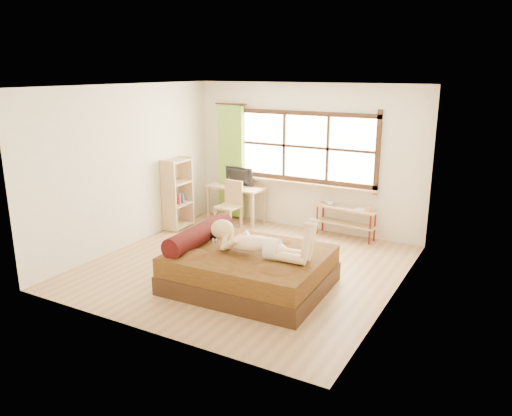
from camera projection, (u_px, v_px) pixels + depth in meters
The scene contains 18 objects.
floor at pixel (245, 266), 7.67m from camera, with size 4.50×4.50×0.00m, color #9E754C.
ceiling at pixel (243, 86), 6.94m from camera, with size 4.50×4.50×0.00m, color white.
wall_back at pixel (306, 158), 9.20m from camera, with size 4.50×4.50×0.00m, color silver.
wall_front at pixel (139, 220), 5.41m from camera, with size 4.50×4.50×0.00m, color silver.
wall_left at pixel (129, 167), 8.36m from camera, with size 4.50×4.50×0.00m, color silver.
wall_right at pixel (399, 199), 6.25m from camera, with size 4.50×4.50×0.00m, color silver.
window at pixel (305, 149), 9.13m from camera, with size 2.80×0.16×1.46m.
curtain at pixel (231, 162), 9.88m from camera, with size 0.55×0.10×2.20m, color olive.
bed at pixel (246, 267), 6.90m from camera, with size 2.14×1.74×0.79m.
woman at pixel (257, 233), 6.62m from camera, with size 1.46×0.42×0.62m, color beige, non-canonical shape.
kitten at pixel (210, 233), 7.20m from camera, with size 0.31×0.12×0.25m, color black, non-canonical shape.
desk at pixel (236, 191), 9.77m from camera, with size 1.19×0.61×0.72m.
monitor at pixel (237, 177), 9.74m from camera, with size 0.62×0.08×0.36m, color black.
chair at pixel (231, 202), 9.44m from camera, with size 0.43×0.43×0.90m.
pipe_shelf at pixel (346, 216), 8.88m from camera, with size 1.14×0.39×0.63m.
cup at pixel (330, 203), 8.98m from camera, with size 0.12×0.12×0.09m, color gray.
book at pixel (357, 208), 8.75m from camera, with size 0.17×0.23×0.02m, color gray.
bookshelf at pixel (178, 193), 9.36m from camera, with size 0.34×0.59×1.33m.
Camera 1 is at (3.63, -6.16, 2.93)m, focal length 35.00 mm.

